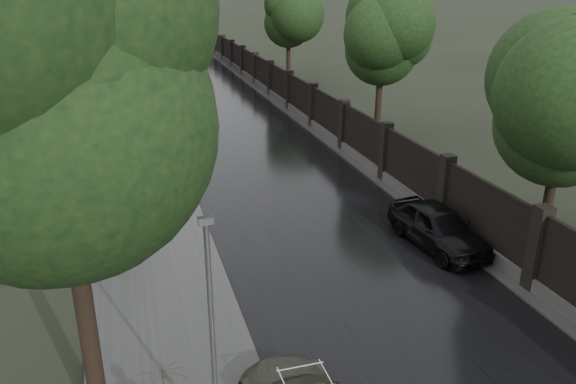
% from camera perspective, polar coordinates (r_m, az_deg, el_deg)
% --- Properties ---
extents(road, '(8.00, 420.00, 0.02)m').
position_cam_1_polar(road, '(197.19, -15.46, 18.00)').
color(road, black).
rests_on(road, ground).
extents(sidewalk_left, '(4.00, 420.00, 0.16)m').
position_cam_1_polar(sidewalk_left, '(197.08, -17.28, 17.84)').
color(sidewalk_left, '#2D2D2D').
rests_on(sidewalk_left, ground).
extents(verge_right, '(3.00, 420.00, 0.08)m').
position_cam_1_polar(verge_right, '(197.44, -13.79, 18.16)').
color(verge_right, '#2D2D2D').
rests_on(verge_right, ground).
extents(fence_right, '(0.45, 75.72, 2.70)m').
position_cam_1_polar(fence_right, '(41.19, -0.67, 10.37)').
color(fence_right, '#383533').
rests_on(fence_right, ground).
extents(tree_left_near, '(5.44, 5.44, 9.16)m').
position_cam_1_polar(tree_left_near, '(10.23, -22.44, 6.19)').
color(tree_left_near, black).
rests_on(tree_left_near, ground).
extents(tree_left_far, '(4.25, 4.25, 7.39)m').
position_cam_1_polar(tree_left_far, '(37.08, -19.49, 14.61)').
color(tree_left_far, black).
rests_on(tree_left_far, ground).
extents(tree_right_a, '(4.08, 4.08, 7.01)m').
position_cam_1_polar(tree_right_a, '(20.79, 26.46, 8.40)').
color(tree_right_a, black).
rests_on(tree_right_a, ground).
extents(tree_right_b, '(4.08, 4.08, 7.01)m').
position_cam_1_polar(tree_right_b, '(32.33, 9.49, 14.15)').
color(tree_right_b, black).
rests_on(tree_right_b, ground).
extents(tree_right_c, '(4.08, 4.08, 7.01)m').
position_cam_1_polar(tree_right_c, '(49.08, 0.03, 16.77)').
color(tree_right_c, black).
rests_on(tree_right_c, ground).
extents(lamp_post, '(0.25, 0.12, 5.11)m').
position_cam_1_polar(lamp_post, '(10.44, -7.65, -14.89)').
color(lamp_post, '#59595E').
rests_on(lamp_post, ground).
extents(traffic_light, '(0.16, 0.32, 4.00)m').
position_cam_1_polar(traffic_light, '(32.59, -12.57, 9.44)').
color(traffic_light, '#59595E').
rests_on(traffic_light, ground).
extents(car_right_near, '(2.14, 4.46, 1.47)m').
position_cam_1_polar(car_right_near, '(19.88, 14.99, -3.44)').
color(car_right_near, black).
rests_on(car_right_near, ground).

